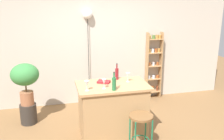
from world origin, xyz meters
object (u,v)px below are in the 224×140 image
Objects in this scene: potted_plant at (25,78)px; wine_glass_right at (128,75)px; bottle_vinegar at (117,73)px; wine_glass_center at (104,82)px; bar_stool at (141,124)px; pendant_globe_light at (87,15)px; wine_glass_left at (87,84)px; plant_stool at (29,114)px; spice_shelf at (154,64)px; cookbook at (104,82)px; bottle_soda_blue at (114,83)px.

wine_glass_right is at bearing -22.17° from potted_plant.
wine_glass_center is at bearing -127.60° from bottle_vinegar.
pendant_globe_light reaches higher than bar_stool.
pendant_globe_light reaches higher than bottle_vinegar.
wine_glass_left is at bearing 151.33° from bar_stool.
potted_plant reaches higher than plant_stool.
spice_shelf is at bearing 62.91° from bar_stool.
cookbook reaches higher than plant_stool.
wine_glass_left and wine_glass_right have the same top height.
potted_plant is at bearing -178.95° from cookbook.
bottle_vinegar is (-0.16, 0.88, 0.58)m from bar_stool.
pendant_globe_light is at bearing 104.08° from bottle_vinegar.
bottle_soda_blue is 0.43m from wine_glass_left.
pendant_globe_light is (-0.32, 1.27, 0.95)m from bottle_vinegar.
plant_stool is at bearing 143.04° from bottle_soda_blue.
cookbook is (0.34, 0.32, -0.10)m from wine_glass_left.
wine_glass_center is (-0.14, 0.12, 0.00)m from bottle_soda_blue.
potted_plant is at bearing 161.44° from bottle_vinegar.
wine_glass_left is 0.78× the size of cookbook.
wine_glass_center is 1.00× the size of wine_glass_right.
spice_shelf is at bearing -1.63° from pendant_globe_light.
wine_glass_center is at bearing -90.22° from pendant_globe_light.
wine_glass_left reaches higher than plant_stool.
potted_plant reaches higher than wine_glass_left.
potted_plant is at bearing 0.00° from plant_stool.
cookbook is 1.75m from pendant_globe_light.
potted_plant is 3.85× the size of cookbook.
pendant_globe_light is at bearing 94.14° from bottle_soda_blue.
potted_plant is at bearing 143.36° from wine_glass_center.
bottle_vinegar is 0.24m from wine_glass_right.
wine_glass_left is at bearing -44.46° from potted_plant.
pendant_globe_light is (0.29, 1.73, 0.94)m from wine_glass_left.
spice_shelf reaches higher than wine_glass_right.
wine_glass_left is 1.00× the size of wine_glass_center.
wine_glass_right reaches higher than bar_stool.
potted_plant is (0.00, 0.00, 0.73)m from plant_stool.
bar_stool is 0.89m from wine_glass_center.
spice_shelf is at bearing 69.80° from cookbook.
spice_shelf is 2.95m from potted_plant.
plant_stool is 2.39× the size of wine_glass_left.
plant_stool is 2.35m from pendant_globe_light.
cookbook is at bearing 120.12° from bar_stool.
spice_shelf is 7.66× the size of cookbook.
bottle_soda_blue is (1.44, -1.09, 0.13)m from potted_plant.
bar_stool is 0.99m from cookbook.
spice_shelf reaches higher than bottle_vinegar.
bottle_soda_blue is 1.43× the size of cookbook.
wine_glass_right is at bearing -22.17° from plant_stool.
potted_plant is 4.93× the size of wine_glass_center.
bottle_vinegar is 1.80× the size of wine_glass_center.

